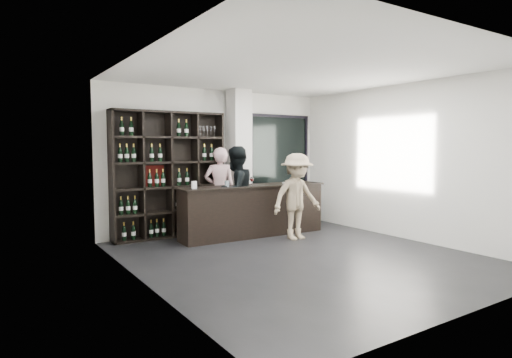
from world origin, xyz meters
TOP-DOWN VIEW (x-y plane):
  - floor at (0.00, 0.00)m, footprint 5.00×5.50m
  - wine_shelf at (-1.15, 2.57)m, footprint 2.20×0.35m
  - structural_column at (0.35, 2.47)m, footprint 0.40×0.40m
  - glass_panel at (1.55, 2.69)m, footprint 1.60×0.08m
  - tasting_counter at (0.24, 1.75)m, footprint 3.01×0.63m
  - taster_pink at (-0.15, 2.40)m, footprint 0.74×0.63m
  - taster_black at (-0.10, 1.85)m, footprint 1.01×0.90m
  - customer at (0.75, 1.05)m, footprint 1.05×0.62m
  - wine_glass at (0.16, 1.67)m, footprint 0.10×0.10m
  - spit_cup at (-0.36, 1.72)m, footprint 0.10×0.10m
  - napkin_stack at (1.03, 1.73)m, footprint 0.15×0.15m
  - card_stand at (-1.02, 1.74)m, footprint 0.09×0.05m

SIDE VIEW (x-z plane):
  - floor at x=0.00m, z-range -0.01..0.00m
  - tasting_counter at x=0.24m, z-range 0.00..0.99m
  - customer at x=0.75m, z-range 0.00..1.61m
  - taster_pink at x=-0.15m, z-range 0.00..1.72m
  - taster_black at x=-0.10m, z-range 0.00..1.74m
  - napkin_stack at x=1.03m, z-range 0.99..1.01m
  - spit_cup at x=-0.36m, z-range 0.99..1.10m
  - card_stand at x=-1.02m, z-range 0.99..1.12m
  - wine_glass at x=0.16m, z-range 0.99..1.18m
  - wine_shelf at x=-1.15m, z-range 0.00..2.40m
  - glass_panel at x=1.55m, z-range 0.35..2.45m
  - structural_column at x=0.35m, z-range 0.00..2.90m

